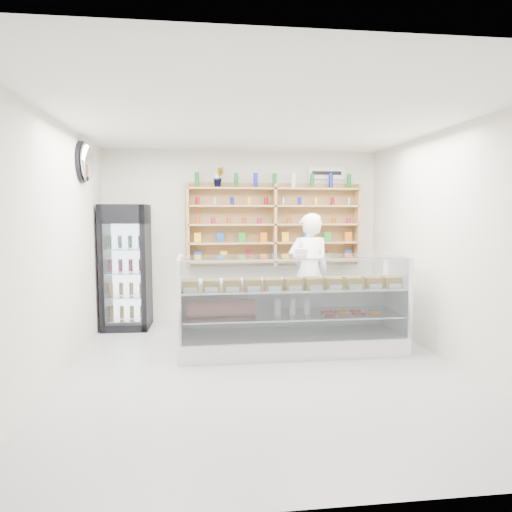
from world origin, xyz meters
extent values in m
plane|color=#A5A5AA|center=(0.00, 0.00, 0.00)|extent=(5.00, 5.00, 0.00)
plane|color=white|center=(0.00, 0.00, 2.80)|extent=(5.00, 5.00, 0.00)
plane|color=beige|center=(0.00, 2.50, 1.40)|extent=(4.50, 0.00, 4.50)
plane|color=beige|center=(0.00, -2.50, 1.40)|extent=(4.50, 0.00, 4.50)
plane|color=beige|center=(-2.25, 0.00, 1.40)|extent=(0.00, 5.00, 5.00)
plane|color=beige|center=(2.25, 0.00, 1.40)|extent=(0.00, 5.00, 5.00)
cube|color=white|center=(0.45, 0.62, 0.12)|extent=(2.87, 0.81, 0.24)
cube|color=white|center=(0.45, 1.00, 0.54)|extent=(2.87, 0.05, 0.60)
cube|color=silver|center=(0.45, 0.62, 0.49)|extent=(2.76, 0.72, 0.02)
cube|color=silver|center=(0.45, 0.62, 0.84)|extent=(2.81, 0.75, 0.02)
cube|color=silver|center=(0.45, 0.23, 0.74)|extent=(2.81, 0.12, 1.00)
cube|color=silver|center=(0.45, 0.57, 1.24)|extent=(2.81, 0.57, 0.01)
imported|color=white|center=(0.91, 1.61, 0.89)|extent=(0.69, 0.50, 1.78)
cube|color=black|center=(-1.85, 2.14, 0.96)|extent=(0.71, 0.69, 1.92)
cube|color=#300433|center=(-1.84, 1.82, 1.77)|extent=(0.68, 0.05, 0.27)
cube|color=silver|center=(-1.84, 1.81, 0.87)|extent=(0.58, 0.03, 1.51)
cube|color=tan|center=(-0.90, 2.34, 1.59)|extent=(0.04, 0.28, 1.33)
cube|color=tan|center=(0.50, 2.34, 1.59)|extent=(0.04, 0.28, 1.33)
cube|color=tan|center=(1.90, 2.34, 1.59)|extent=(0.04, 0.28, 1.33)
cube|color=tan|center=(0.50, 2.34, 1.00)|extent=(2.80, 0.28, 0.03)
cube|color=tan|center=(0.50, 2.34, 1.30)|extent=(2.80, 0.28, 0.03)
cube|color=tan|center=(0.50, 2.34, 1.60)|extent=(2.80, 0.28, 0.03)
cube|color=tan|center=(0.50, 2.34, 1.90)|extent=(2.80, 0.28, 0.03)
cube|color=tan|center=(0.50, 2.34, 2.18)|extent=(2.80, 0.28, 0.03)
imported|color=#1E6626|center=(-0.41, 2.34, 2.35)|extent=(0.18, 0.15, 0.32)
ellipsoid|color=silver|center=(-2.17, 1.20, 2.45)|extent=(0.15, 0.50, 0.50)
cube|color=white|center=(1.40, 2.47, 2.45)|extent=(0.62, 0.03, 0.20)
camera|label=1|loc=(-0.70, -5.05, 1.80)|focal=32.00mm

